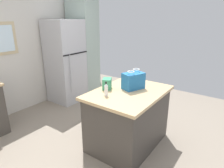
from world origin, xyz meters
name	(u,v)px	position (x,y,z in m)	size (l,w,h in m)	color
ground	(109,143)	(0.00, 0.00, 0.00)	(6.01, 6.01, 0.00)	gray
back_wall	(18,49)	(-0.01, 2.27, 1.28)	(5.01, 0.13, 2.54)	silver
kitchen_island	(128,118)	(0.17, -0.24, 0.44)	(1.24, 0.91, 0.88)	#423D38
refrigerator	(66,62)	(0.84, 1.85, 0.93)	(0.70, 0.72, 1.85)	#B7B7BC
tall_cabinet	(84,49)	(1.45, 1.85, 1.14)	(0.48, 0.64, 2.27)	#9EB2A8
shopping_bag	(133,81)	(0.31, -0.23, 1.00)	(0.36, 0.29, 0.29)	#236BAD
small_box	(107,84)	(0.07, 0.08, 0.96)	(0.16, 0.12, 0.16)	#388E66
bottle	(106,90)	(-0.16, -0.08, 0.97)	(0.05, 0.05, 0.20)	white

